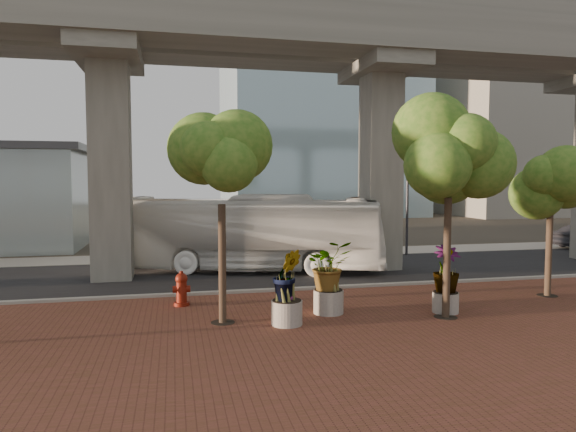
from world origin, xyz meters
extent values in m
plane|color=#383128|center=(0.00, 0.00, 0.00)|extent=(160.00, 160.00, 0.00)
cube|color=brown|center=(0.00, -8.00, 0.03)|extent=(70.00, 13.00, 0.06)
cube|color=black|center=(0.00, 2.00, 0.02)|extent=(90.00, 8.00, 0.04)
cube|color=#98968E|center=(0.00, -2.00, 0.08)|extent=(70.00, 0.25, 0.16)
cube|color=#98968E|center=(0.00, 7.50, 0.03)|extent=(90.00, 3.00, 0.06)
cube|color=gray|center=(0.00, 0.40, 10.50)|extent=(72.00, 2.40, 1.80)
cube|color=gray|center=(0.00, 3.60, 10.50)|extent=(72.00, 2.40, 1.80)
cube|color=gray|center=(0.00, 4.70, 11.90)|extent=(72.00, 0.12, 1.00)
cube|color=gray|center=(38.00, 36.00, 12.00)|extent=(18.00, 16.00, 24.00)
imported|color=white|center=(-0.27, 2.68, 1.74)|extent=(12.81, 6.72, 3.49)
cylinder|color=maroon|center=(-3.26, -3.46, 0.12)|extent=(0.51, 0.51, 0.11)
cylinder|color=maroon|center=(-3.26, -3.46, 0.53)|extent=(0.34, 0.34, 0.83)
sphere|color=maroon|center=(-3.26, -3.46, 0.95)|extent=(0.40, 0.40, 0.40)
cylinder|color=maroon|center=(-3.26, -3.46, 1.13)|extent=(0.11, 0.11, 0.14)
cylinder|color=maroon|center=(-3.26, -3.46, 0.60)|extent=(0.57, 0.23, 0.23)
cylinder|color=#A39E93|center=(1.18, -5.47, 0.42)|extent=(0.93, 0.93, 0.73)
imported|color=#2D6019|center=(1.18, -5.47, 1.56)|extent=(2.07, 2.07, 1.56)
cylinder|color=gray|center=(4.78, -6.17, 0.37)|extent=(0.81, 0.81, 0.63)
imported|color=#2D6019|center=(4.78, -6.17, 1.43)|extent=(1.98, 1.98, 1.48)
cylinder|color=#ACA59B|center=(-0.36, -6.42, 0.41)|extent=(0.89, 0.89, 0.69)
imported|color=#2D6019|center=(-0.36, -6.42, 1.50)|extent=(1.98, 1.98, 1.49)
cylinder|color=#4E392C|center=(-2.13, -5.81, 1.78)|extent=(0.22, 0.22, 3.44)
cylinder|color=black|center=(-2.13, -5.81, 0.07)|extent=(0.70, 0.70, 0.01)
cylinder|color=#4E392C|center=(4.50, -6.70, 1.86)|extent=(0.22, 0.22, 3.61)
cylinder|color=black|center=(4.50, -6.70, 0.07)|extent=(0.70, 0.70, 0.01)
cylinder|color=#4E392C|center=(9.55, -4.86, 1.57)|extent=(0.22, 0.22, 3.03)
cylinder|color=black|center=(9.55, -4.86, 0.07)|extent=(0.70, 0.70, 0.01)
cylinder|color=#323238|center=(9.16, 5.71, 4.05)|extent=(0.14, 0.14, 8.02)
cube|color=#323238|center=(9.16, 5.21, 8.06)|extent=(0.15, 1.00, 0.15)
cube|color=silver|center=(9.16, 4.70, 7.96)|extent=(0.40, 0.20, 0.12)
camera|label=1|loc=(-3.47, -20.51, 4.19)|focal=32.00mm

